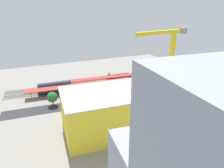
% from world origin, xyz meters
% --- Properties ---
extents(ground_plane, '(158.27, 158.27, 0.00)m').
position_xyz_m(ground_plane, '(0.00, 0.00, 0.00)').
color(ground_plane, gray).
rests_on(ground_plane, ground).
extents(rail_bed, '(99.60, 20.08, 0.01)m').
position_xyz_m(rail_bed, '(0.00, -21.81, 0.00)').
color(rail_bed, '#665E54').
rests_on(rail_bed, ground).
extents(street_asphalt, '(99.30, 15.66, 0.01)m').
position_xyz_m(street_asphalt, '(0.00, 2.12, 0.00)').
color(street_asphalt, '#2D2D33').
rests_on(street_asphalt, ground).
extents(track_rails, '(98.70, 13.67, 0.12)m').
position_xyz_m(track_rails, '(0.00, -21.81, 0.18)').
color(track_rails, '#9E9EA8').
rests_on(track_rails, ground).
extents(platform_canopy_near, '(60.24, 9.42, 4.33)m').
position_xyz_m(platform_canopy_near, '(8.73, -13.65, 4.10)').
color(platform_canopy_near, '#B73328').
rests_on(platform_canopy_near, ground).
extents(platform_canopy_far, '(69.25, 9.56, 4.26)m').
position_xyz_m(platform_canopy_far, '(-9.86, -20.09, 4.01)').
color(platform_canopy_far, '#A82D23').
rests_on(platform_canopy_far, ground).
extents(locomotive, '(16.90, 3.73, 5.00)m').
position_xyz_m(locomotive, '(-19.53, -24.53, 1.76)').
color(locomotive, black).
rests_on(locomotive, ground).
extents(passenger_coach, '(16.89, 4.14, 6.02)m').
position_xyz_m(passenger_coach, '(-39.52, -24.53, 3.16)').
color(passenger_coach, black).
rests_on(passenger_coach, ground).
extents(freight_coach_far, '(18.77, 4.33, 6.07)m').
position_xyz_m(freight_coach_far, '(22.77, -19.09, 3.19)').
color(freight_coach_far, black).
rests_on(freight_coach_far, ground).
extents(parked_car_0, '(4.12, 1.98, 1.74)m').
position_xyz_m(parked_car_0, '(-22.25, 5.47, 0.77)').
color(parked_car_0, black).
rests_on(parked_car_0, ground).
extents(parked_car_1, '(4.68, 1.83, 1.75)m').
position_xyz_m(parked_car_1, '(-16.50, 5.56, 0.78)').
color(parked_car_1, black).
rests_on(parked_car_1, ground).
extents(parked_car_2, '(4.67, 1.98, 1.78)m').
position_xyz_m(parked_car_2, '(-9.60, 5.61, 0.79)').
color(parked_car_2, black).
rests_on(parked_car_2, ground).
extents(parked_car_3, '(4.57, 2.10, 1.77)m').
position_xyz_m(parked_car_3, '(-2.82, 5.98, 0.78)').
color(parked_car_3, black).
rests_on(parked_car_3, ground).
extents(parked_car_4, '(4.55, 2.07, 1.68)m').
position_xyz_m(parked_car_4, '(4.53, 5.79, 0.74)').
color(parked_car_4, black).
rests_on(parked_car_4, ground).
extents(parked_car_5, '(4.57, 2.07, 1.64)m').
position_xyz_m(parked_car_5, '(11.85, 5.64, 0.74)').
color(parked_car_5, black).
rests_on(parked_car_5, ground).
extents(parked_car_6, '(4.63, 2.11, 1.64)m').
position_xyz_m(parked_car_6, '(18.15, 5.11, 0.72)').
color(parked_car_6, black).
rests_on(parked_car_6, ground).
extents(construction_building, '(37.50, 24.33, 15.54)m').
position_xyz_m(construction_building, '(7.69, 26.77, 7.77)').
color(construction_building, yellow).
rests_on(construction_building, ground).
extents(construction_roof_slab, '(38.14, 24.97, 0.40)m').
position_xyz_m(construction_roof_slab, '(7.69, 26.77, 15.74)').
color(construction_roof_slab, '#B7B2A8').
rests_on(construction_roof_slab, construction_building).
extents(tower_crane, '(22.92, 4.74, 37.67)m').
position_xyz_m(tower_crane, '(-14.52, 29.52, 21.64)').
color(tower_crane, gray).
rests_on(tower_crane, ground).
extents(box_truck_0, '(8.74, 2.41, 3.42)m').
position_xyz_m(box_truck_0, '(-1.60, 10.18, 1.67)').
color(box_truck_0, black).
rests_on(box_truck_0, ground).
extents(street_tree_0, '(5.08, 5.08, 7.24)m').
position_xyz_m(street_tree_0, '(12.65, -2.70, 4.68)').
color(street_tree_0, brown).
rests_on(street_tree_0, ground).
extents(street_tree_1, '(5.69, 5.69, 8.31)m').
position_xyz_m(street_tree_1, '(1.48, -3.79, 5.45)').
color(street_tree_1, brown).
rests_on(street_tree_1, ground).
extents(street_tree_2, '(5.10, 5.10, 6.98)m').
position_xyz_m(street_tree_2, '(26.22, -2.70, 4.41)').
color(street_tree_2, brown).
rests_on(street_tree_2, ground).
extents(street_tree_3, '(4.63, 4.63, 7.52)m').
position_xyz_m(street_tree_3, '(-3.74, -2.33, 5.17)').
color(street_tree_3, brown).
rests_on(street_tree_3, ground).
extents(street_tree_4, '(5.08, 5.08, 7.93)m').
position_xyz_m(street_tree_4, '(-21.24, -2.60, 5.37)').
color(street_tree_4, brown).
rests_on(street_tree_4, ground).
extents(traffic_light, '(0.50, 0.36, 6.88)m').
position_xyz_m(traffic_light, '(9.91, -2.39, 4.54)').
color(traffic_light, '#333333').
rests_on(traffic_light, ground).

